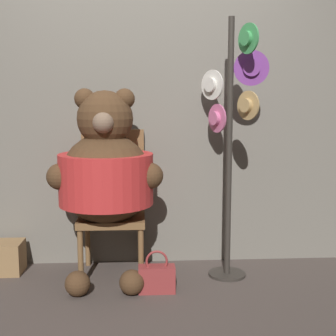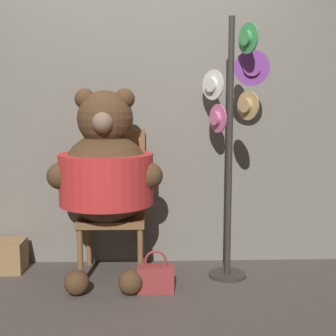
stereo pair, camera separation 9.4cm
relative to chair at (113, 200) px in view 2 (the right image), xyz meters
name	(u,v)px [view 2 (the right image)]	position (x,y,z in m)	size (l,w,h in m)	color
ground_plane	(139,294)	(0.20, -0.48, -0.56)	(14.00, 14.00, 0.00)	#4C423D
wall_back	(140,119)	(0.20, 0.24, 0.61)	(8.00, 0.10, 2.33)	slate
chair	(113,200)	(0.00, 0.00, 0.00)	(0.48, 0.51, 1.09)	brown
teddy_bear	(106,172)	(-0.03, -0.18, 0.24)	(0.82, 0.73, 1.40)	#4C331E
hat_display_rack	(232,131)	(0.88, -0.16, 0.53)	(0.45, 0.51, 1.90)	#332D28
handbag_on_ground	(156,278)	(0.32, -0.44, -0.46)	(0.25, 0.11, 0.30)	maroon
wooden_crate	(9,256)	(-0.82, 0.00, -0.44)	(0.24, 0.24, 0.24)	#937047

